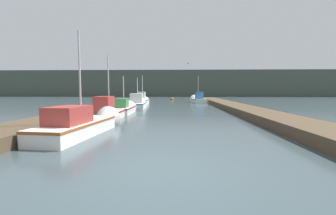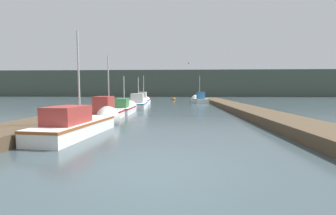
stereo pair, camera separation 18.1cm
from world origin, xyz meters
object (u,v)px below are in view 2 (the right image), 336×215
at_px(fishing_boat_2, 125,108).
at_px(channel_buoy, 174,99).
at_px(mooring_piling_1, 136,100).
at_px(mooring_piling_2, 144,97).
at_px(fishing_boat_0, 83,123).
at_px(fishing_boat_3, 139,104).
at_px(seagull_lead, 189,64).
at_px(fishing_boat_1, 111,112).
at_px(fishing_boat_5, 199,99).
at_px(mooring_piling_0, 141,98).
at_px(fishing_boat_4, 144,101).

bearing_deg(fishing_boat_2, channel_buoy, 80.10).
bearing_deg(mooring_piling_1, mooring_piling_2, 90.34).
bearing_deg(fishing_boat_0, fishing_boat_2, 97.13).
xyz_separation_m(fishing_boat_3, seagull_lead, (5.26, -1.99, 4.00)).
xyz_separation_m(fishing_boat_1, mooring_piling_2, (-0.88, 19.94, 0.28)).
relative_size(fishing_boat_3, seagull_lead, 10.43).
distance_m(fishing_boat_5, mooring_piling_0, 8.83).
relative_size(fishing_boat_0, mooring_piling_2, 4.10).
bearing_deg(channel_buoy, fishing_boat_4, -106.39).
distance_m(fishing_boat_0, fishing_boat_1, 4.97).
distance_m(fishing_boat_4, fishing_boat_5, 9.39).
bearing_deg(fishing_boat_0, seagull_lead, 72.21).
bearing_deg(fishing_boat_5, fishing_boat_4, -149.19).
distance_m(fishing_boat_2, mooring_piling_0, 14.32).
xyz_separation_m(fishing_boat_2, mooring_piling_0, (-1.08, 14.28, 0.33)).
xyz_separation_m(mooring_piling_0, mooring_piling_2, (0.13, 1.91, -0.00)).
height_order(fishing_boat_2, mooring_piling_2, fishing_boat_2).
xyz_separation_m(fishing_boat_3, fishing_boat_4, (-0.24, 5.06, 0.03)).
bearing_deg(mooring_piling_2, channel_buoy, 55.14).
relative_size(mooring_piling_1, channel_buoy, 1.02).
distance_m(fishing_boat_0, fishing_boat_2, 8.71).
bearing_deg(fishing_boat_4, fishing_boat_3, -88.38).
bearing_deg(mooring_piling_1, fishing_boat_4, 36.03).
relative_size(fishing_boat_2, mooring_piling_2, 3.19).
xyz_separation_m(mooring_piling_2, seagull_lead, (6.42, -12.85, 3.75)).
height_order(mooring_piling_1, seagull_lead, seagull_lead).
xyz_separation_m(mooring_piling_0, mooring_piling_1, (0.17, -4.53, -0.13)).
relative_size(fishing_boat_1, mooring_piling_0, 4.46).
bearing_deg(fishing_boat_1, seagull_lead, 51.59).
bearing_deg(fishing_boat_3, mooring_piling_2, 92.68).
bearing_deg(mooring_piling_0, fishing_boat_0, -86.87).
relative_size(mooring_piling_0, mooring_piling_1, 1.23).
bearing_deg(fishing_boat_5, channel_buoy, 115.36).
relative_size(fishing_boat_1, mooring_piling_1, 5.51).
xyz_separation_m(fishing_boat_4, fishing_boat_5, (7.63, 5.48, -0.05)).
bearing_deg(mooring_piling_1, fishing_boat_1, -86.44).
xyz_separation_m(fishing_boat_2, channel_buoy, (3.61, 22.73, -0.21)).
relative_size(fishing_boat_3, mooring_piling_0, 4.08).
bearing_deg(fishing_boat_4, mooring_piling_0, 104.10).
height_order(fishing_boat_0, mooring_piling_2, fishing_boat_0).
bearing_deg(fishing_boat_0, channel_buoy, 89.72).
bearing_deg(fishing_boat_0, fishing_boat_1, 98.80).
distance_m(fishing_boat_3, channel_buoy, 17.72).
bearing_deg(fishing_boat_3, fishing_boat_2, -95.82).
distance_m(fishing_boat_0, mooring_piling_0, 23.02).
relative_size(fishing_boat_0, channel_buoy, 5.16).
height_order(fishing_boat_3, mooring_piling_2, fishing_boat_3).
xyz_separation_m(fishing_boat_1, channel_buoy, (3.68, 26.48, -0.25)).
distance_m(fishing_boat_5, mooring_piling_1, 10.49).
bearing_deg(fishing_boat_4, fishing_boat_1, -91.31).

